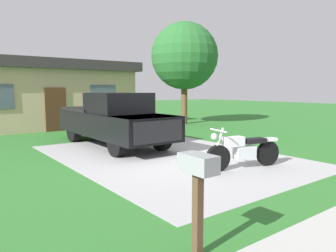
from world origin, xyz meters
TOP-DOWN VIEW (x-y plane):
  - ground_plane at (0.00, 0.00)m, footprint 80.00×80.00m
  - driveway_pad at (0.00, 0.00)m, footprint 5.84×8.23m
  - motorcycle at (0.62, -2.38)m, footprint 2.18×0.86m
  - pickup_truck at (-0.46, 2.69)m, footprint 2.02×5.64m
  - mailbox at (-3.22, -4.87)m, footprint 0.26×0.48m
  - shade_tree at (6.25, 6.70)m, footprint 3.85×3.85m
  - neighbor_house at (-0.83, 10.40)m, footprint 9.60×5.60m

SIDE VIEW (x-z plane):
  - ground_plane at x=0.00m, z-range 0.00..0.00m
  - driveway_pad at x=0.00m, z-range 0.00..0.01m
  - motorcycle at x=0.62m, z-range -0.07..1.02m
  - pickup_truck at x=-0.46m, z-range 0.00..1.90m
  - mailbox at x=-3.22m, z-range 0.35..1.61m
  - neighbor_house at x=-0.83m, z-range 0.04..3.54m
  - shade_tree at x=6.25m, z-range 0.98..6.83m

